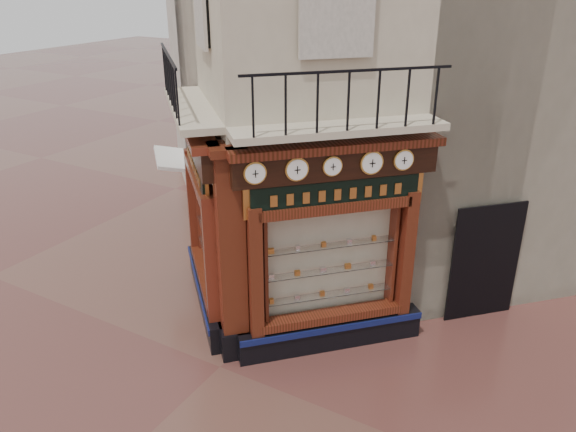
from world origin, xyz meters
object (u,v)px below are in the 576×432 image
Objects in this scene: clock_c at (332,166)px; signboard_right at (336,193)px; clock_b at (297,169)px; clock_a at (255,173)px; corner_pilaster at (232,259)px; signboard_left at (197,165)px; clock_e at (404,160)px; clock_d at (372,163)px; awning at (185,252)px.

clock_c is 0.55m from signboard_right.
clock_c is at bearing 0.00° from clock_b.
corner_pilaster is at bearing 130.07° from clock_a.
signboard_left is 2.92m from signboard_right.
clock_a is 0.95× the size of clock_b.
signboard_right is (2.92, -0.00, 0.00)m from signboard_left.
signboard_left is (-2.02, 1.06, -0.52)m from clock_a.
clock_a reaches higher than clock_e.
clock_b is 1.07× the size of clock_e.
clock_b is (1.03, 0.43, 1.67)m from corner_pilaster.
clock_c is at bearing 0.00° from clock_a.
clock_b is 1.84m from clock_e.
clock_c reaches higher than signboard_left.
signboard_left is at bearing 121.80° from clock_b.
clock_d reaches higher than signboard_left.
clock_b is 0.89m from signboard_right.
corner_pilaster is 3.35m from clock_e.
clock_a is 2.51m from clock_e.
clock_e reaches higher than awning.
corner_pilaster is 10.23× the size of clock_b.
clock_e is 6.83m from awning.
clock_a reaches higher than signboard_left.
clock_a is 0.19× the size of signboard_left.
clock_d reaches higher than signboard_right.
corner_pilaster reaches higher than clock_c.
clock_d is 1.11× the size of clock_e.
clock_c is at bearing -14.72° from corner_pilaster.
clock_a is at bearing -180.00° from clock_c.
corner_pilaster reaches higher than clock_b.
awning is (-5.71, 0.95, -3.62)m from clock_e.
corner_pilaster is 2.00× the size of signboard_left.
awning is at bearing 96.66° from corner_pilaster.
corner_pilaster is at bearing 157.54° from clock_b.
signboard_left is at bearing 135.00° from signboard_right.
clock_a is 0.91× the size of clock_d.
clock_d is 0.57m from clock_e.
clock_b is (0.48, 0.48, 0.00)m from clock_a.
clock_d is at bearing 0.00° from clock_b.
clock_b is 0.96× the size of clock_d.
clock_b is at bearing -148.20° from signboard_left.
signboard_right is (4.84, -1.66, 3.10)m from awning.
signboard_right is at bearing 8.77° from clock_b.
clock_c is at bearing -155.71° from awning.
clock_a is 0.67m from clock_b.
awning is at bearing 108.04° from clock_b.
corner_pilaster is at bearing 165.28° from clock_c.
signboard_right is (0.01, 0.17, -0.52)m from clock_c.
awning is 4.01m from signboard_left.
signboard_right is at bearing 41.47° from clock_c.
corner_pilaster is 11.86× the size of clock_c.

